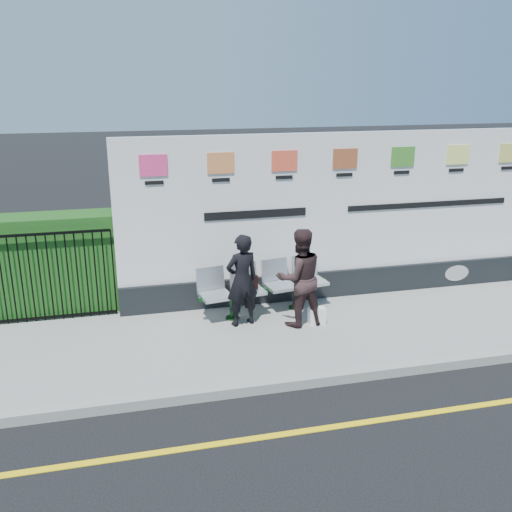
{
  "coord_description": "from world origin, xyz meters",
  "views": [
    {
      "loc": [
        -3.35,
        -5.54,
        4.05
      ],
      "look_at": [
        -1.27,
        3.04,
        1.25
      ],
      "focal_mm": 40.0,
      "sensor_mm": 36.0,
      "label": 1
    }
  ],
  "objects_px": {
    "woman_right": "(299,278)",
    "woman_left": "(242,280)",
    "billboard": "(340,227)",
    "bench": "(265,300)"
  },
  "relations": [
    {
      "from": "bench",
      "to": "woman_right",
      "type": "distance_m",
      "value": 0.92
    },
    {
      "from": "billboard",
      "to": "woman_right",
      "type": "xyz_separation_m",
      "value": [
        -1.13,
        -1.13,
        -0.48
      ]
    },
    {
      "from": "billboard",
      "to": "bench",
      "type": "xyz_separation_m",
      "value": [
        -1.56,
        -0.56,
        -1.06
      ]
    },
    {
      "from": "bench",
      "to": "woman_right",
      "type": "xyz_separation_m",
      "value": [
        0.43,
        -0.57,
        0.57
      ]
    },
    {
      "from": "bench",
      "to": "woman_right",
      "type": "bearing_deg",
      "value": -61.89
    },
    {
      "from": "woman_left",
      "to": "woman_right",
      "type": "xyz_separation_m",
      "value": [
        0.91,
        -0.21,
        0.05
      ]
    },
    {
      "from": "billboard",
      "to": "bench",
      "type": "height_order",
      "value": "billboard"
    },
    {
      "from": "woman_right",
      "to": "woman_left",
      "type": "bearing_deg",
      "value": -19.37
    },
    {
      "from": "billboard",
      "to": "woman_left",
      "type": "xyz_separation_m",
      "value": [
        -2.03,
        -0.92,
        -0.53
      ]
    },
    {
      "from": "bench",
      "to": "woman_right",
      "type": "height_order",
      "value": "woman_right"
    }
  ]
}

